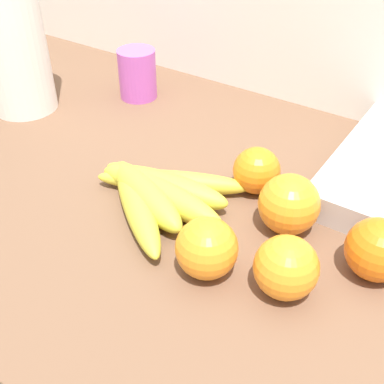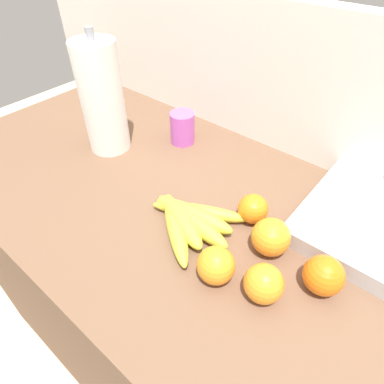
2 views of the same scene
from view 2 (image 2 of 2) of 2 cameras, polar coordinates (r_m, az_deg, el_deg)
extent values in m
cube|color=brown|center=(1.10, 7.03, -24.23)|extent=(1.84, 0.68, 0.93)
cube|color=silver|center=(1.15, 18.40, -6.19)|extent=(2.24, 0.06, 1.30)
ellipsoid|color=gold|center=(0.71, -2.83, -6.10)|extent=(0.19, 0.16, 0.04)
ellipsoid|color=gold|center=(0.71, -1.85, -4.97)|extent=(0.18, 0.11, 0.04)
ellipsoid|color=gold|center=(0.72, -0.20, -4.90)|extent=(0.21, 0.06, 0.04)
ellipsoid|color=gold|center=(0.73, 0.18, -4.03)|extent=(0.19, 0.07, 0.04)
ellipsoid|color=gold|center=(0.74, 1.33, -3.42)|extent=(0.21, 0.13, 0.03)
sphere|color=orange|center=(0.61, 12.22, -15.11)|extent=(0.07, 0.07, 0.07)
sphere|color=orange|center=(0.65, 21.67, -13.17)|extent=(0.07, 0.07, 0.07)
sphere|color=orange|center=(0.68, 13.39, -7.54)|extent=(0.08, 0.08, 0.08)
sphere|color=orange|center=(0.62, 4.13, -12.45)|extent=(0.07, 0.07, 0.07)
sphere|color=orange|center=(0.73, 10.44, -2.86)|extent=(0.07, 0.07, 0.07)
cylinder|color=white|center=(0.93, -15.16, 15.14)|extent=(0.11, 0.11, 0.29)
cylinder|color=gray|center=(0.92, -15.33, 15.96)|extent=(0.02, 0.02, 0.32)
cube|color=#B7BABF|center=(0.80, 29.98, -5.63)|extent=(0.32, 0.31, 0.04)
cylinder|color=#BE56BF|center=(0.97, -1.66, 10.97)|extent=(0.07, 0.07, 0.09)
camera|label=1|loc=(0.13, -12.18, -61.32)|focal=45.45mm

